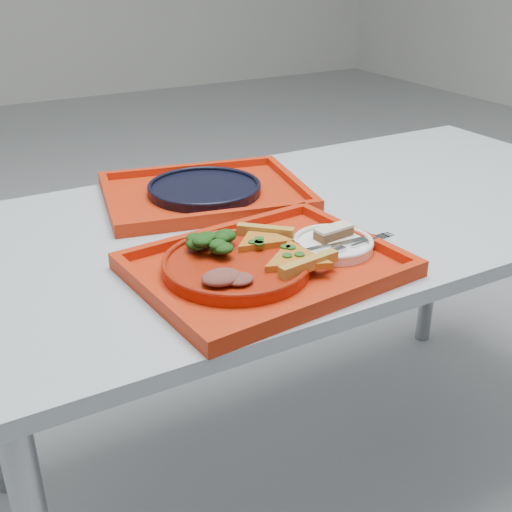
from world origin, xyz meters
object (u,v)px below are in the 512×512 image
at_px(tray_main, 266,269).
at_px(navy_plate, 205,190).
at_px(tray_far, 205,195).
at_px(dessert_bar, 334,232).
at_px(dinner_plate, 236,266).

bearing_deg(tray_main, navy_plate, 75.33).
height_order(tray_far, navy_plate, navy_plate).
relative_size(tray_main, navy_plate, 1.73).
bearing_deg(dessert_bar, navy_plate, 98.03).
distance_m(tray_far, dinner_plate, 0.41).
distance_m(tray_main, tray_far, 0.40).
bearing_deg(dessert_bar, tray_far, 98.03).
height_order(tray_far, dessert_bar, dessert_bar).
distance_m(navy_plate, dessert_bar, 0.39).
bearing_deg(dinner_plate, navy_plate, 72.54).
relative_size(tray_far, dinner_plate, 1.73).
distance_m(tray_far, dessert_bar, 0.39).
distance_m(tray_main, dinner_plate, 0.06).
bearing_deg(dinner_plate, dessert_bar, 2.73).
bearing_deg(tray_far, navy_plate, 0.00).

